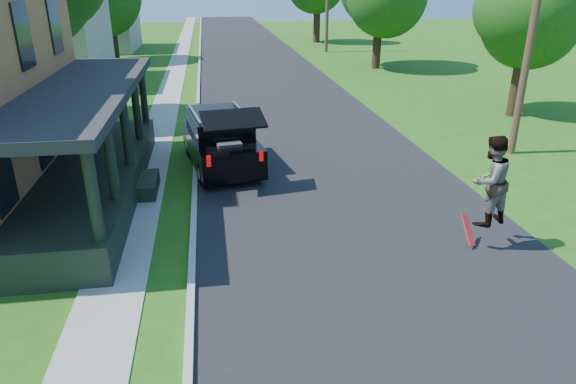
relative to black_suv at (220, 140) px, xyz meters
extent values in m
plane|color=#205A12|center=(3.20, -7.99, -0.88)|extent=(140.00, 140.00, 0.00)
cube|color=black|center=(3.20, 12.01, -0.88)|extent=(8.00, 120.00, 0.02)
cube|color=#9E9F9A|center=(-0.85, 12.01, -0.88)|extent=(0.15, 120.00, 0.12)
cube|color=#989890|center=(-2.40, 12.01, -0.88)|extent=(1.30, 120.00, 0.03)
cube|color=black|center=(-3.60, -1.99, -0.43)|extent=(2.40, 10.00, 0.90)
cube|color=black|center=(-3.60, -1.99, 2.12)|extent=(2.60, 10.30, 0.25)
cube|color=#B4AE9F|center=(-10.30, 16.01, 1.62)|extent=(8.00, 8.00, 5.00)
cube|color=#B4AE9F|center=(-10.30, 32.01, 1.62)|extent=(8.00, 8.00, 5.00)
cube|color=black|center=(0.00, 0.00, -0.21)|extent=(2.59, 4.78, 0.88)
cube|color=black|center=(-0.02, 0.16, 0.49)|extent=(2.17, 3.05, 0.57)
cube|color=black|center=(-0.02, 0.16, 0.80)|extent=(2.23, 3.15, 0.08)
cube|color=black|center=(0.35, -2.19, 1.23)|extent=(1.88, 1.21, 0.39)
cube|color=#323237|center=(0.21, -1.34, 0.10)|extent=(0.81, 0.72, 0.46)
cube|color=silver|center=(-0.78, 0.04, 0.89)|extent=(0.45, 2.48, 0.06)
cube|color=silver|center=(0.73, 0.27, 0.89)|extent=(0.45, 2.48, 0.06)
cube|color=#990505|center=(-0.40, -2.34, 0.10)|extent=(0.13, 0.08, 0.31)
cube|color=#990505|center=(1.11, -2.10, 0.10)|extent=(0.13, 0.08, 0.31)
cylinder|color=black|center=(-1.05, 1.35, -0.53)|extent=(0.35, 0.73, 0.70)
cylinder|color=black|center=(0.59, 1.61, -0.53)|extent=(0.35, 0.73, 0.70)
cylinder|color=black|center=(-0.59, -1.61, -0.53)|extent=(0.35, 0.73, 0.70)
cylinder|color=black|center=(1.05, -1.35, -0.53)|extent=(0.35, 0.73, 0.70)
imported|color=black|center=(5.70, -6.49, 0.74)|extent=(1.21, 1.09, 2.06)
cube|color=#A60E0E|center=(5.44, -6.36, -0.50)|extent=(0.21, 0.59, 0.62)
cylinder|color=black|center=(-6.57, 6.54, 1.00)|extent=(0.71, 0.71, 3.78)
cylinder|color=black|center=(-7.07, 24.91, 0.74)|extent=(0.73, 0.73, 3.24)
cylinder|color=black|center=(13.20, 4.79, 0.50)|extent=(0.63, 0.63, 2.76)
sphere|color=#2F691C|center=(13.20, 4.79, 3.29)|extent=(5.25, 5.25, 4.24)
sphere|color=#2F691C|center=(12.66, 5.02, 3.76)|extent=(4.66, 4.66, 3.77)
cylinder|color=black|center=(11.23, 18.64, 0.71)|extent=(0.57, 0.57, 3.19)
cylinder|color=black|center=(10.35, 34.61, 1.03)|extent=(0.70, 0.70, 3.83)
cylinder|color=#40281E|center=(10.20, -0.21, 4.08)|extent=(0.25, 0.25, 9.93)
camera|label=1|loc=(-0.27, -16.15, 4.83)|focal=32.00mm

